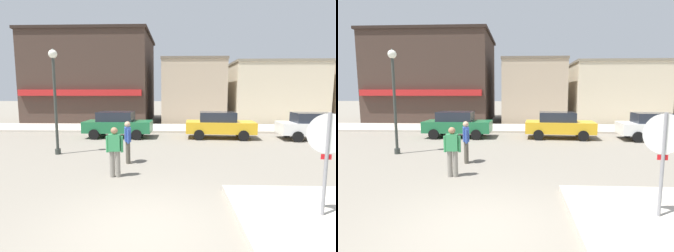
% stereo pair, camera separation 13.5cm
% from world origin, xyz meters
% --- Properties ---
extents(ground_plane, '(160.00, 160.00, 0.00)m').
position_xyz_m(ground_plane, '(0.00, 0.00, 0.00)').
color(ground_plane, gray).
extents(kerb_far, '(80.00, 4.00, 0.15)m').
position_xyz_m(kerb_far, '(0.00, 14.53, 0.07)').
color(kerb_far, beige).
rests_on(kerb_far, ground).
extents(stop_sign, '(0.81, 0.14, 2.30)m').
position_xyz_m(stop_sign, '(3.65, 0.48, 1.52)').
color(stop_sign, gray).
rests_on(stop_sign, ground).
extents(lamp_post, '(0.36, 0.36, 4.54)m').
position_xyz_m(lamp_post, '(-4.64, 6.28, 2.96)').
color(lamp_post, '#333833').
rests_on(lamp_post, ground).
extents(parked_car_nearest, '(4.03, 1.94, 1.56)m').
position_xyz_m(parked_car_nearest, '(-2.98, 10.76, 0.81)').
color(parked_car_nearest, '#1E6B3D').
rests_on(parked_car_nearest, ground).
extents(parked_car_second, '(4.11, 2.09, 1.56)m').
position_xyz_m(parked_car_second, '(3.11, 10.70, 0.81)').
color(parked_car_second, gold).
rests_on(parked_car_second, ground).
extents(parked_car_third, '(4.09, 2.06, 1.56)m').
position_xyz_m(parked_car_third, '(8.45, 10.29, 0.81)').
color(parked_car_third, white).
rests_on(parked_car_third, ground).
extents(pedestrian_crossing_near, '(0.55, 0.23, 1.61)m').
position_xyz_m(pedestrian_crossing_near, '(-1.38, 3.26, 0.87)').
color(pedestrian_crossing_near, gray).
rests_on(pedestrian_crossing_near, ground).
extents(pedestrian_crossing_far, '(0.31, 0.55, 1.61)m').
position_xyz_m(pedestrian_crossing_far, '(-1.28, 4.94, 0.87)').
color(pedestrian_crossing_far, '#4C473D').
rests_on(pedestrian_crossing_far, ground).
extents(building_corner_shop, '(10.96, 8.48, 8.05)m').
position_xyz_m(building_corner_shop, '(-7.33, 20.52, 4.03)').
color(building_corner_shop, '#3D2D26').
rests_on(building_corner_shop, ground).
extents(building_storefront_left_near, '(5.61, 6.10, 5.67)m').
position_xyz_m(building_storefront_left_near, '(2.02, 20.09, 2.84)').
color(building_storefront_left_near, tan).
rests_on(building_storefront_left_near, ground).
extents(building_storefront_left_mid, '(7.86, 6.99, 5.43)m').
position_xyz_m(building_storefront_left_mid, '(9.45, 20.54, 2.72)').
color(building_storefront_left_mid, beige).
rests_on(building_storefront_left_mid, ground).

